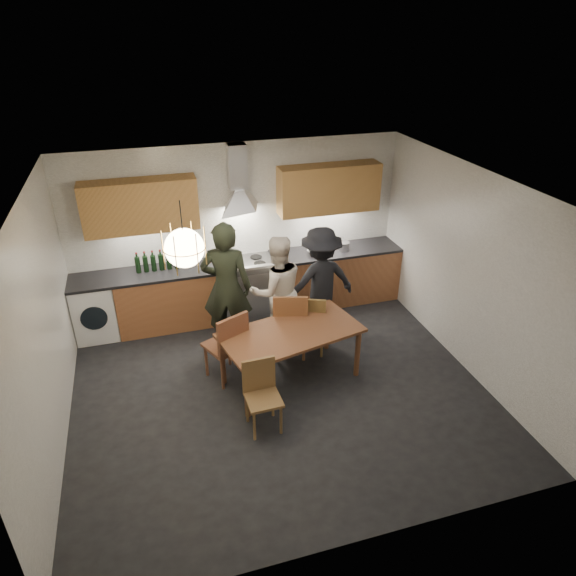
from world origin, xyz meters
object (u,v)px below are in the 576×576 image
object	(u,v)px
chair_back_left	(229,343)
person_right	(320,281)
wine_bottles	(157,260)
chair_front	(261,390)
mixing_bowl	(317,252)
dining_table	(291,337)
person_left	(227,287)
person_mid	(277,291)
stock_pot	(344,246)

from	to	relation	value
chair_back_left	person_right	size ratio (longest dim) A/B	0.61
wine_bottles	chair_front	bearing A→B (deg)	-70.49
mixing_bowl	dining_table	bearing A→B (deg)	-118.88
dining_table	wine_bottles	size ratio (longest dim) A/B	3.02
dining_table	chair_back_left	distance (m)	0.78
person_left	person_mid	xyz separation A→B (m)	(0.68, -0.06, -0.13)
chair_back_left	person_left	xyz separation A→B (m)	(0.14, 0.77, 0.37)
chair_back_left	person_left	distance (m)	0.86
person_left	person_right	bearing A→B (deg)	-158.39
mixing_bowl	wine_bottles	bearing A→B (deg)	176.76
mixing_bowl	stock_pot	xyz separation A→B (m)	(0.45, 0.05, 0.03)
mixing_bowl	wine_bottles	xyz separation A→B (m)	(-2.39, 0.14, 0.12)
person_mid	mixing_bowl	xyz separation A→B (m)	(0.87, 0.81, 0.13)
chair_front	person_left	world-z (taller)	person_left
chair_front	dining_table	bearing A→B (deg)	49.12
dining_table	mixing_bowl	size ratio (longest dim) A/B	6.57
dining_table	person_left	distance (m)	1.18
chair_front	chair_back_left	bearing A→B (deg)	100.14
person_left	dining_table	bearing A→B (deg)	141.62
chair_back_left	person_right	distance (m)	1.72
chair_back_left	mixing_bowl	size ratio (longest dim) A/B	3.48
chair_back_left	person_right	bearing A→B (deg)	-175.94
chair_front	mixing_bowl	size ratio (longest dim) A/B	2.95
wine_bottles	stock_pot	bearing A→B (deg)	-1.78
person_left	wine_bottles	size ratio (longest dim) A/B	3.02
dining_table	chair_back_left	xyz separation A→B (m)	(-0.75, 0.20, -0.07)
stock_pot	wine_bottles	size ratio (longest dim) A/B	0.28
mixing_bowl	person_left	bearing A→B (deg)	-154.46
person_right	wine_bottles	world-z (taller)	person_right
chair_front	person_right	world-z (taller)	person_right
person_left	chair_front	bearing A→B (deg)	111.54
stock_pot	wine_bottles	bearing A→B (deg)	178.22
chair_back_left	chair_front	xyz separation A→B (m)	(0.20, -0.89, -0.09)
dining_table	person_right	size ratio (longest dim) A/B	1.16
dining_table	person_mid	size ratio (longest dim) A/B	1.16
person_mid	person_right	size ratio (longest dim) A/B	1.00
chair_back_left	person_right	world-z (taller)	person_right
chair_front	person_left	bearing A→B (deg)	89.82
stock_pot	wine_bottles	distance (m)	2.85
chair_front	stock_pot	bearing A→B (deg)	49.29
dining_table	person_right	bearing A→B (deg)	40.59
chair_front	stock_pot	distance (m)	3.16
chair_back_left	stock_pot	distance (m)	2.68
chair_back_left	person_left	size ratio (longest dim) A/B	0.53
person_left	person_mid	bearing A→B (deg)	-165.82
dining_table	person_right	distance (m)	1.28
person_left	mixing_bowl	size ratio (longest dim) A/B	6.57
chair_back_left	chair_front	bearing A→B (deg)	77.77
wine_bottles	mixing_bowl	bearing A→B (deg)	-3.24
dining_table	person_mid	xyz separation A→B (m)	(0.08, 0.91, 0.16)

